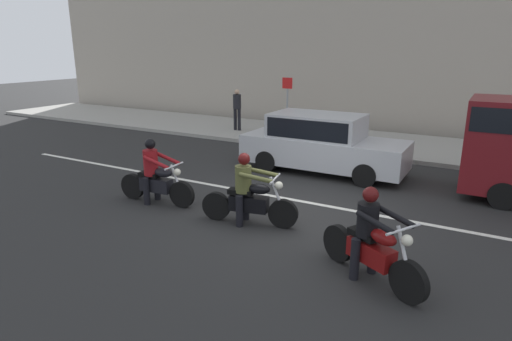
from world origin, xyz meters
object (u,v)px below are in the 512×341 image
Objects in this scene: motorcycle_with_rider_olive at (248,195)px; street_sign_post at (287,99)px; parked_sedan_silver at (321,143)px; pedestrian_bystander at (237,106)px; motorcycle_with_rider_black_leather at (371,243)px; motorcycle_with_rider_crimson at (155,177)px.

motorcycle_with_rider_olive is 0.91× the size of street_sign_post.
parked_sedan_silver is 2.76× the size of pedestrian_bystander.
parked_sedan_silver is at bearing 118.56° from motorcycle_with_rider_black_leather.
motorcycle_with_rider_olive is 9.94m from pedestrian_bystander.
motorcycle_with_rider_black_leather is at bearing -19.71° from motorcycle_with_rider_olive.
motorcycle_with_rider_olive is at bearing -69.25° from street_sign_post.
motorcycle_with_rider_crimson reaches higher than motorcycle_with_rider_olive.
parked_sedan_silver is at bearing 61.53° from motorcycle_with_rider_crimson.
motorcycle_with_rider_olive is 9.64m from street_sign_post.
parked_sedan_silver is at bearing -36.03° from pedestrian_bystander.
parked_sedan_silver reaches higher than motorcycle_with_rider_crimson.
motorcycle_with_rider_crimson is at bearing -70.90° from pedestrian_bystander.
pedestrian_bystander reaches higher than motorcycle_with_rider_crimson.
motorcycle_with_rider_olive is 4.48m from parked_sedan_silver.
pedestrian_bystander reaches higher than motorcycle_with_rider_olive.
street_sign_post is at bearing 95.39° from motorcycle_with_rider_crimson.
pedestrian_bystander is at bearing 109.10° from motorcycle_with_rider_crimson.
parked_sedan_silver is 2.10× the size of street_sign_post.
motorcycle_with_rider_black_leather is 6.25m from parked_sedan_silver.
motorcycle_with_rider_olive is 1.20× the size of pedestrian_bystander.
motorcycle_with_rider_crimson is 5.50m from motorcycle_with_rider_black_leather.
pedestrian_bystander is (-2.87, 8.29, 0.52)m from motorcycle_with_rider_crimson.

